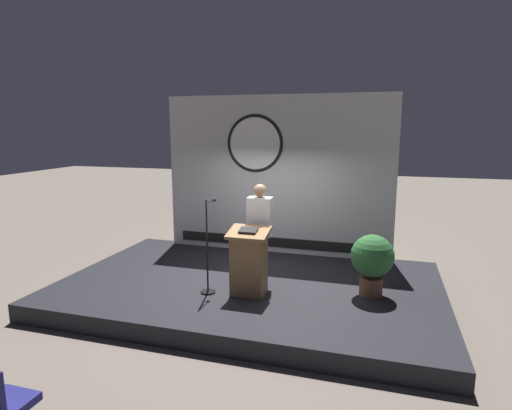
{
  "coord_description": "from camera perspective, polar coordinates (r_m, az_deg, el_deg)",
  "views": [
    {
      "loc": [
        2.12,
        -6.73,
        2.95
      ],
      "look_at": [
        0.15,
        -0.15,
        1.68
      ],
      "focal_mm": 30.04,
      "sensor_mm": 36.0,
      "label": 1
    }
  ],
  "objects": [
    {
      "name": "stage_platform",
      "position": [
        7.59,
        -0.79,
        -11.13
      ],
      "size": [
        6.4,
        4.0,
        0.3
      ],
      "primitive_type": "cube",
      "color": "black",
      "rests_on": "ground"
    },
    {
      "name": "podium",
      "position": [
        6.83,
        -0.97,
        -7.59
      ],
      "size": [
        0.64,
        0.5,
        1.08
      ],
      "color": "olive",
      "rests_on": "stage_platform"
    },
    {
      "name": "ground_plane",
      "position": [
        7.65,
        -0.79,
        -12.17
      ],
      "size": [
        40.0,
        40.0,
        0.0
      ],
      "primitive_type": "plane",
      "color": "#6B6056"
    },
    {
      "name": "speaker_person",
      "position": [
        7.16,
        0.52,
        -3.84
      ],
      "size": [
        0.4,
        0.26,
        1.71
      ],
      "color": "black",
      "rests_on": "stage_platform"
    },
    {
      "name": "potted_plant",
      "position": [
        6.98,
        15.22,
        -7.01
      ],
      "size": [
        0.67,
        0.67,
        0.98
      ],
      "color": "brown",
      "rests_on": "stage_platform"
    },
    {
      "name": "banner_display",
      "position": [
        8.9,
        2.67,
        3.97
      ],
      "size": [
        4.77,
        0.12,
        3.27
      ],
      "color": "silver",
      "rests_on": "stage_platform"
    },
    {
      "name": "microphone_stand",
      "position": [
        6.95,
        -6.35,
        -7.31
      ],
      "size": [
        0.24,
        0.49,
        1.52
      ],
      "color": "black",
      "rests_on": "stage_platform"
    }
  ]
}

